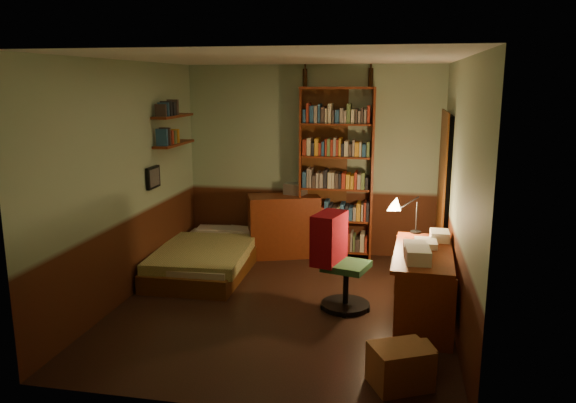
% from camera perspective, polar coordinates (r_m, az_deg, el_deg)
% --- Properties ---
extents(floor, '(3.50, 4.00, 0.02)m').
position_cam_1_polar(floor, '(6.19, -0.46, -10.58)').
color(floor, black).
rests_on(floor, ground).
extents(ceiling, '(3.50, 4.00, 0.02)m').
position_cam_1_polar(ceiling, '(5.71, -0.50, 14.44)').
color(ceiling, silver).
rests_on(ceiling, wall_back).
extents(wall_back, '(3.50, 0.02, 2.60)m').
position_cam_1_polar(wall_back, '(7.76, 2.52, 4.13)').
color(wall_back, '#8BA280').
rests_on(wall_back, ground).
extents(wall_left, '(0.02, 4.00, 2.60)m').
position_cam_1_polar(wall_left, '(6.40, -16.12, 1.93)').
color(wall_left, '#8BA280').
rests_on(wall_left, ground).
extents(wall_right, '(0.02, 4.00, 2.60)m').
position_cam_1_polar(wall_right, '(5.73, 17.04, 0.72)').
color(wall_right, '#8BA280').
rests_on(wall_right, ground).
extents(wall_front, '(3.50, 0.02, 2.60)m').
position_cam_1_polar(wall_front, '(3.92, -6.43, -3.97)').
color(wall_front, '#8BA280').
rests_on(wall_front, ground).
extents(doorway, '(0.06, 0.90, 2.00)m').
position_cam_1_polar(doorway, '(7.05, 15.55, 0.40)').
color(doorway, black).
rests_on(doorway, ground).
extents(door_trim, '(0.02, 0.98, 2.08)m').
position_cam_1_polar(door_trim, '(7.05, 15.27, 0.41)').
color(door_trim, '#4A270D').
rests_on(door_trim, ground).
extents(bed, '(1.07, 1.97, 0.58)m').
position_cam_1_polar(bed, '(7.28, -8.15, -4.69)').
color(bed, olive).
rests_on(bed, ground).
extents(dresser, '(1.06, 0.77, 0.85)m').
position_cam_1_polar(dresser, '(7.76, -0.43, -2.46)').
color(dresser, '#5D230F').
rests_on(dresser, ground).
extents(mini_stereo, '(0.33, 0.29, 0.15)m').
position_cam_1_polar(mini_stereo, '(7.75, 0.77, 1.29)').
color(mini_stereo, '#B2B2B7').
rests_on(mini_stereo, dresser).
extents(bookshelf, '(1.02, 0.42, 2.31)m').
position_cam_1_polar(bookshelf, '(7.59, 4.86, 2.79)').
color(bookshelf, '#5D230F').
rests_on(bookshelf, ground).
extents(bottle_left, '(0.08, 0.08, 0.23)m').
position_cam_1_polar(bottle_left, '(7.65, 1.74, 12.47)').
color(bottle_left, black).
rests_on(bottle_left, bookshelf).
extents(bottle_right, '(0.06, 0.06, 0.24)m').
position_cam_1_polar(bottle_right, '(7.56, 8.39, 12.37)').
color(bottle_right, black).
rests_on(bottle_right, bookshelf).
extents(desk, '(0.63, 1.39, 0.73)m').
position_cam_1_polar(desk, '(5.86, 13.42, -8.33)').
color(desk, '#5D230F').
rests_on(desk, ground).
extents(paper_stack, '(0.19, 0.26, 0.10)m').
position_cam_1_polar(paper_stack, '(6.14, 15.16, -3.38)').
color(paper_stack, silver).
rests_on(paper_stack, desk).
extents(desk_lamp, '(0.22, 0.22, 0.60)m').
position_cam_1_polar(desk_lamp, '(6.32, 12.97, -0.48)').
color(desk_lamp, black).
rests_on(desk_lamp, desk).
extents(office_chair, '(0.59, 0.55, 0.98)m').
position_cam_1_polar(office_chair, '(5.98, 5.94, -6.37)').
color(office_chair, '#28522C').
rests_on(office_chair, ground).
extents(red_jacket, '(0.38, 0.52, 0.54)m').
position_cam_1_polar(red_jacket, '(5.95, 7.52, 1.08)').
color(red_jacket, maroon).
rests_on(red_jacket, office_chair).
extents(wall_shelf_lower, '(0.20, 0.90, 0.03)m').
position_cam_1_polar(wall_shelf_lower, '(7.29, -11.48, 5.75)').
color(wall_shelf_lower, '#5D230F').
rests_on(wall_shelf_lower, wall_left).
extents(wall_shelf_upper, '(0.20, 0.90, 0.03)m').
position_cam_1_polar(wall_shelf_upper, '(7.26, -11.60, 8.50)').
color(wall_shelf_upper, '#5D230F').
rests_on(wall_shelf_upper, wall_left).
extents(framed_picture, '(0.04, 0.32, 0.26)m').
position_cam_1_polar(framed_picture, '(6.92, -13.55, 2.39)').
color(framed_picture, black).
rests_on(framed_picture, wall_left).
extents(cardboard_box_a, '(0.56, 0.52, 0.33)m').
position_cam_1_polar(cardboard_box_a, '(4.72, 11.31, -16.09)').
color(cardboard_box_a, '#916038').
rests_on(cardboard_box_a, ground).
extents(cardboard_box_b, '(0.38, 0.34, 0.22)m').
position_cam_1_polar(cardboard_box_b, '(5.00, 12.69, -15.20)').
color(cardboard_box_b, '#916038').
rests_on(cardboard_box_b, ground).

